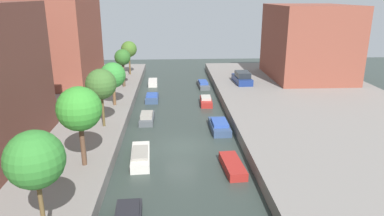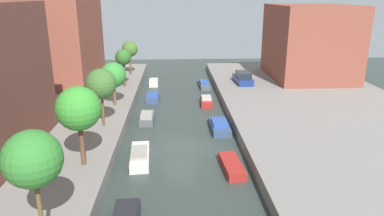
{
  "view_description": "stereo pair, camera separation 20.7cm",
  "coord_description": "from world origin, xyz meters",
  "px_view_note": "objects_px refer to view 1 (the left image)",
  "views": [
    {
      "loc": [
        -0.62,
        -27.64,
        12.14
      ],
      "look_at": [
        1.2,
        4.71,
        1.84
      ],
      "focal_mm": 33.65,
      "sensor_mm": 36.0,
      "label": 1
    },
    {
      "loc": [
        -0.41,
        -27.65,
        12.14
      ],
      "look_at": [
        1.2,
        4.71,
        1.84
      ],
      "focal_mm": 33.65,
      "sensor_mm": 36.0,
      "label": 2
    }
  ],
  "objects_px": {
    "street_tree_5": "(129,49)",
    "parked_car": "(242,78)",
    "low_block_right": "(308,42)",
    "street_tree_0": "(35,160)",
    "moored_boat_left_3": "(147,118)",
    "moored_boat_right_3": "(219,126)",
    "moored_boat_right_4": "(206,101)",
    "street_tree_2": "(101,84)",
    "moored_boat_left_2": "(140,156)",
    "street_tree_1": "(79,109)",
    "moored_boat_right_5": "(203,84)",
    "moored_boat_left_4": "(152,98)",
    "moored_boat_right_2": "(233,166)",
    "street_tree_3": "(113,75)",
    "street_tree_4": "(123,58)",
    "moored_boat_left_5": "(153,83)"
  },
  "relations": [
    {
      "from": "street_tree_0",
      "to": "moored_boat_left_5",
      "type": "bearing_deg",
      "value": 84.42
    },
    {
      "from": "street_tree_1",
      "to": "street_tree_5",
      "type": "height_order",
      "value": "street_tree_1"
    },
    {
      "from": "street_tree_1",
      "to": "moored_boat_left_4",
      "type": "distance_m",
      "value": 19.5
    },
    {
      "from": "moored_boat_right_5",
      "to": "street_tree_4",
      "type": "bearing_deg",
      "value": -163.32
    },
    {
      "from": "street_tree_2",
      "to": "moored_boat_left_5",
      "type": "bearing_deg",
      "value": 79.92
    },
    {
      "from": "low_block_right",
      "to": "street_tree_3",
      "type": "distance_m",
      "value": 27.45
    },
    {
      "from": "moored_boat_right_5",
      "to": "street_tree_1",
      "type": "bearing_deg",
      "value": -112.4
    },
    {
      "from": "street_tree_5",
      "to": "moored_boat_left_2",
      "type": "xyz_separation_m",
      "value": [
        3.58,
        -26.61,
        -4.23
      ]
    },
    {
      "from": "parked_car",
      "to": "moored_boat_left_3",
      "type": "relative_size",
      "value": 1.32
    },
    {
      "from": "street_tree_2",
      "to": "street_tree_3",
      "type": "relative_size",
      "value": 1.14
    },
    {
      "from": "low_block_right",
      "to": "street_tree_2",
      "type": "relative_size",
      "value": 2.45
    },
    {
      "from": "moored_boat_left_3",
      "to": "moored_boat_right_4",
      "type": "relative_size",
      "value": 1.04
    },
    {
      "from": "street_tree_1",
      "to": "moored_boat_right_2",
      "type": "bearing_deg",
      "value": 3.32
    },
    {
      "from": "street_tree_4",
      "to": "moored_boat_right_2",
      "type": "bearing_deg",
      "value": -64.12
    },
    {
      "from": "moored_boat_right_4",
      "to": "street_tree_2",
      "type": "bearing_deg",
      "value": -137.02
    },
    {
      "from": "parked_car",
      "to": "moored_boat_right_4",
      "type": "relative_size",
      "value": 1.38
    },
    {
      "from": "street_tree_5",
      "to": "moored_boat_right_5",
      "type": "distance_m",
      "value": 11.86
    },
    {
      "from": "low_block_right",
      "to": "moored_boat_right_4",
      "type": "xyz_separation_m",
      "value": [
        -14.78,
        -8.93,
        -5.51
      ]
    },
    {
      "from": "street_tree_2",
      "to": "moored_boat_left_2",
      "type": "distance_m",
      "value": 7.66
    },
    {
      "from": "moored_boat_left_5",
      "to": "street_tree_3",
      "type": "bearing_deg",
      "value": -104.96
    },
    {
      "from": "street_tree_1",
      "to": "moored_boat_right_3",
      "type": "relative_size",
      "value": 1.32
    },
    {
      "from": "street_tree_2",
      "to": "street_tree_1",
      "type": "bearing_deg",
      "value": -90.0
    },
    {
      "from": "moored_boat_left_2",
      "to": "street_tree_1",
      "type": "bearing_deg",
      "value": -146.22
    },
    {
      "from": "moored_boat_left_5",
      "to": "moored_boat_right_5",
      "type": "relative_size",
      "value": 0.75
    },
    {
      "from": "street_tree_5",
      "to": "parked_car",
      "type": "bearing_deg",
      "value": -22.04
    },
    {
      "from": "street_tree_2",
      "to": "street_tree_5",
      "type": "relative_size",
      "value": 1.07
    },
    {
      "from": "street_tree_0",
      "to": "moored_boat_right_5",
      "type": "xyz_separation_m",
      "value": [
        10.29,
        32.92,
        -4.85
      ]
    },
    {
      "from": "street_tree_3",
      "to": "moored_boat_right_3",
      "type": "relative_size",
      "value": 1.08
    },
    {
      "from": "moored_boat_right_2",
      "to": "moored_boat_left_3",
      "type": "bearing_deg",
      "value": 122.65
    },
    {
      "from": "moored_boat_left_3",
      "to": "moored_boat_left_5",
      "type": "distance_m",
      "value": 15.26
    },
    {
      "from": "low_block_right",
      "to": "moored_boat_right_5",
      "type": "distance_m",
      "value": 15.46
    },
    {
      "from": "moored_boat_left_2",
      "to": "moored_boat_left_3",
      "type": "bearing_deg",
      "value": 90.45
    },
    {
      "from": "street_tree_0",
      "to": "parked_car",
      "type": "relative_size",
      "value": 1.21
    },
    {
      "from": "low_block_right",
      "to": "moored_boat_right_4",
      "type": "height_order",
      "value": "low_block_right"
    },
    {
      "from": "moored_boat_right_3",
      "to": "moored_boat_left_4",
      "type": "bearing_deg",
      "value": 123.92
    },
    {
      "from": "street_tree_0",
      "to": "moored_boat_left_2",
      "type": "height_order",
      "value": "street_tree_0"
    },
    {
      "from": "street_tree_5",
      "to": "moored_boat_left_2",
      "type": "height_order",
      "value": "street_tree_5"
    },
    {
      "from": "moored_boat_left_4",
      "to": "street_tree_5",
      "type": "bearing_deg",
      "value": 109.34
    },
    {
      "from": "street_tree_5",
      "to": "moored_boat_right_3",
      "type": "bearing_deg",
      "value": -63.03
    },
    {
      "from": "moored_boat_left_3",
      "to": "moored_boat_left_4",
      "type": "bearing_deg",
      "value": 88.86
    },
    {
      "from": "moored_boat_left_3",
      "to": "moored_boat_right_3",
      "type": "distance_m",
      "value": 7.41
    },
    {
      "from": "parked_car",
      "to": "moored_boat_right_3",
      "type": "bearing_deg",
      "value": -108.61
    },
    {
      "from": "low_block_right",
      "to": "parked_car",
      "type": "bearing_deg",
      "value": -163.03
    },
    {
      "from": "street_tree_1",
      "to": "moored_boat_right_4",
      "type": "height_order",
      "value": "street_tree_1"
    },
    {
      "from": "parked_car",
      "to": "moored_boat_right_5",
      "type": "height_order",
      "value": "parked_car"
    },
    {
      "from": "street_tree_1",
      "to": "street_tree_4",
      "type": "distance_m",
      "value": 21.89
    },
    {
      "from": "street_tree_1",
      "to": "street_tree_4",
      "type": "xyz_separation_m",
      "value": [
        -0.0,
        21.89,
        -0.38
      ]
    },
    {
      "from": "moored_boat_left_4",
      "to": "moored_boat_right_5",
      "type": "bearing_deg",
      "value": 43.84
    },
    {
      "from": "street_tree_2",
      "to": "moored_boat_left_2",
      "type": "height_order",
      "value": "street_tree_2"
    },
    {
      "from": "street_tree_0",
      "to": "moored_boat_left_3",
      "type": "height_order",
      "value": "street_tree_0"
    }
  ]
}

